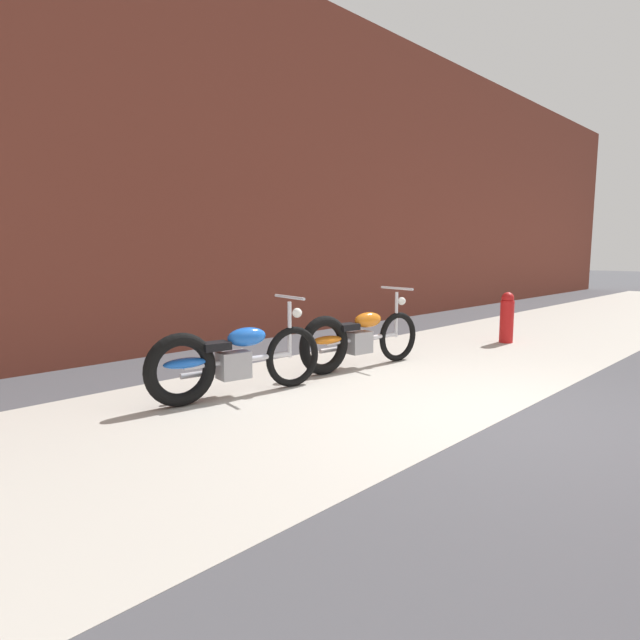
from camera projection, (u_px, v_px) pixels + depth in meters
The scene contains 6 objects.
ground_plane at pixel (506, 418), 4.77m from camera, with size 80.00×80.00×0.00m, color #47474C.
sidewalk_slab at pixel (359, 384), 5.98m from camera, with size 36.00×3.50×0.01m, color #B2ADA3.
brick_building_wall at pixel (188, 153), 7.98m from camera, with size 36.00×0.50×5.99m, color brown.
motorcycle_blue at pixel (227, 360), 5.37m from camera, with size 1.99×0.67×1.03m.
motorcycle_orange at pixel (354, 339), 6.71m from camera, with size 2.00×0.63×1.03m.
fire_hydrant at pixel (507, 317), 8.65m from camera, with size 0.22×0.22×0.84m.
Camera 1 is at (-4.48, -2.01, 1.51)m, focal length 29.41 mm.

